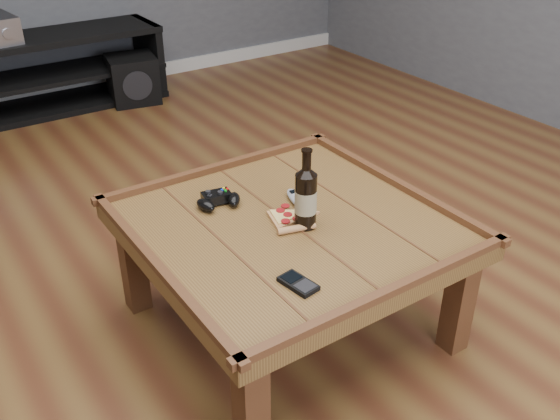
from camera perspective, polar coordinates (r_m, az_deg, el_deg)
ground at (r=2.38m, az=0.80°, el=-10.43°), size 6.00×6.00×0.00m
baseboard at (r=4.83m, az=-20.19°, el=10.25°), size 5.00×0.02×0.10m
coffee_table at (r=2.14m, az=0.87°, el=-2.47°), size 1.03×1.03×0.48m
media_console at (r=4.54m, az=-19.78°, el=11.78°), size 1.40×0.45×0.50m
beer_bottle at (r=2.04m, az=2.37°, el=1.25°), size 0.07×0.07×0.28m
game_controller at (r=2.21m, az=-5.65°, el=0.93°), size 0.17×0.13×0.05m
pizza_slice at (r=2.12m, az=0.82°, el=-0.78°), size 0.20×0.26×0.02m
smartphone at (r=1.82m, az=1.68°, el=-6.72°), size 0.08×0.13×0.02m
remote_control at (r=2.21m, az=1.91°, el=0.82°), size 0.09×0.20×0.03m
subwoofer at (r=4.54m, az=-13.31°, el=11.58°), size 0.37×0.37×0.32m
game_console at (r=4.71m, az=-11.64°, el=11.76°), size 0.17×0.22×0.24m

